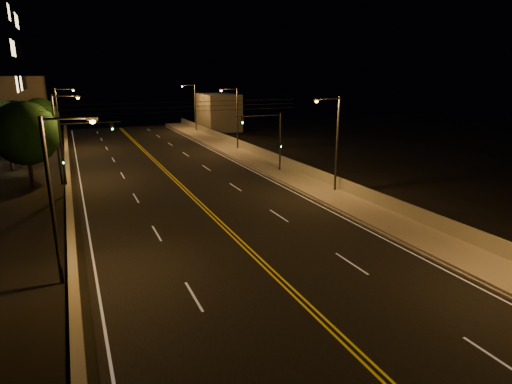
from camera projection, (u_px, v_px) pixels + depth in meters
name	position (u px, v px, depth m)	size (l,w,h in m)	color
road	(219.00, 222.00, 30.33)	(18.00, 120.00, 0.02)	black
sidewalk	(346.00, 202.00, 34.47)	(3.60, 120.00, 0.30)	#A09586
curb	(326.00, 206.00, 33.76)	(0.14, 120.00, 0.15)	#A09586
parapet_wall	(363.00, 192.00, 34.93)	(0.30, 120.00, 1.00)	#A7A38B
jersey_barrier	(71.00, 236.00, 26.50)	(0.45, 120.00, 0.85)	#A7A38B
distant_building_right	(218.00, 112.00, 78.91)	(6.00, 10.00, 6.54)	gray
distant_building_left	(21.00, 106.00, 70.91)	(8.00, 8.00, 9.72)	gray
parapet_rail	(364.00, 186.00, 34.78)	(0.06, 0.06, 120.00)	black
lane_markings	(219.00, 222.00, 30.27)	(17.32, 116.00, 0.00)	silver
streetlight_1	(334.00, 138.00, 36.21)	(2.55, 0.28, 8.33)	#2D2D33
streetlight_2	(235.00, 115.00, 57.01)	(2.55, 0.28, 8.33)	#2D2D33
streetlight_3	(194.00, 105.00, 75.03)	(2.55, 0.28, 8.33)	#2D2D33
streetlight_4	(57.00, 189.00, 20.36)	(2.55, 0.28, 8.33)	#2D2D33
streetlight_5	(60.00, 133.00, 39.51)	(2.55, 0.28, 8.33)	#2D2D33
streetlight_6	(60.00, 115.00, 56.23)	(2.55, 0.28, 8.33)	#2D2D33
traffic_signal_right	(272.00, 136.00, 43.98)	(5.11, 0.31, 6.27)	#2D2D33
traffic_signal_left	(74.00, 148.00, 36.71)	(5.11, 0.31, 6.27)	#2D2D33
overhead_wires	(181.00, 107.00, 36.73)	(22.00, 0.03, 0.83)	black
tree_0	(25.00, 133.00, 38.58)	(5.78, 5.78, 7.84)	black
tree_1	(7.00, 128.00, 44.99)	(5.44, 5.44, 7.37)	black
tree_2	(17.00, 121.00, 53.27)	(5.14, 5.14, 6.96)	black
tree_3	(40.00, 116.00, 60.73)	(5.03, 5.03, 6.82)	black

